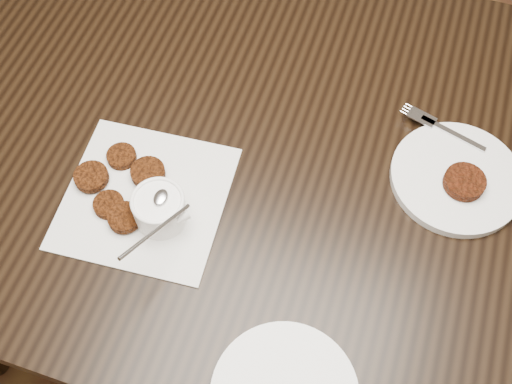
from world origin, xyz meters
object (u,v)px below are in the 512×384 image
at_px(sauce_ramekin, 157,199).
at_px(plate_with_patty, 458,175).
at_px(table, 293,245).
at_px(napkin, 145,198).

bearing_deg(sauce_ramekin, plate_with_patty, 26.63).
xyz_separation_m(table, sauce_ramekin, (-0.19, -0.19, 0.44)).
xyz_separation_m(table, plate_with_patty, (0.26, 0.03, 0.39)).
xyz_separation_m(table, napkin, (-0.23, -0.17, 0.38)).
bearing_deg(sauce_ramekin, napkin, 147.38).
relative_size(table, plate_with_patty, 6.78).
relative_size(napkin, sauce_ramekin, 2.21).
height_order(table, sauce_ramekin, sauce_ramekin).
distance_m(table, napkin, 0.47).
distance_m(napkin, sauce_ramekin, 0.08).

